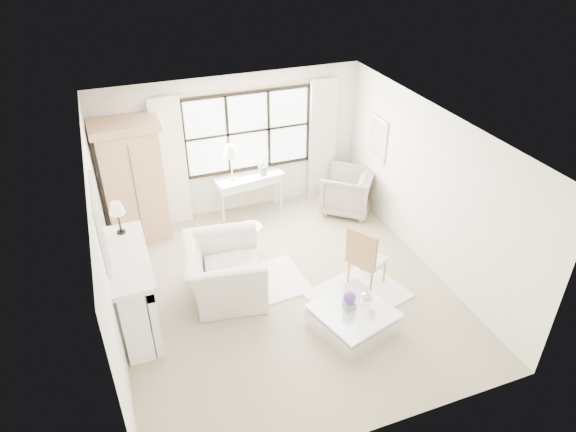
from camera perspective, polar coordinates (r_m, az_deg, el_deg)
name	(u,v)px	position (r m, az deg, el deg)	size (l,w,h in m)	color
floor	(284,290)	(8.27, -0.46, -8.21)	(5.50, 5.50, 0.00)	tan
ceiling	(283,132)	(6.85, -0.56, 9.34)	(5.50, 5.50, 0.00)	white
wall_back	(233,146)	(9.80, -6.10, 7.77)	(5.00, 5.00, 0.00)	silver
wall_front	(375,351)	(5.54, 9.68, -14.57)	(5.00, 5.00, 0.00)	silver
wall_left	(105,254)	(7.16, -19.68, -3.99)	(5.50, 5.50, 0.00)	white
wall_right	(430,189)	(8.54, 15.47, 2.88)	(5.50, 5.50, 0.00)	silver
window_pane	(248,132)	(9.76, -4.43, 9.34)	(2.40, 0.02, 1.50)	white
window_frame	(248,132)	(9.75, -4.42, 9.32)	(2.50, 0.04, 1.50)	black
curtain_rod	(247,87)	(9.41, -4.55, 14.10)	(0.04, 0.04, 3.30)	#AA873B
curtain_left	(171,163)	(9.57, -12.87, 5.73)	(0.55, 0.10, 2.47)	white
curtain_right	(323,140)	(10.31, 3.87, 8.43)	(0.55, 0.10, 2.47)	beige
fireplace	(131,291)	(7.57, -17.02, -8.00)	(0.58, 1.66, 1.26)	white
mirror_frame	(100,222)	(6.90, -20.16, -0.64)	(0.05, 1.15, 0.95)	white
mirror_glass	(103,222)	(6.90, -19.91, -0.59)	(0.02, 1.00, 0.80)	#B7BCC2
art_frame	(377,138)	(9.71, 9.89, 8.50)	(0.04, 0.62, 0.82)	white
art_canvas	(376,138)	(9.70, 9.79, 8.49)	(0.01, 0.52, 0.72)	beige
mantel_lamp	(117,209)	(7.49, -18.51, 0.71)	(0.22, 0.22, 0.51)	black
armoire	(133,181)	(9.31, -16.82, 3.69)	(1.14, 0.73, 2.24)	tan
console_table	(250,194)	(10.04, -4.25, 2.42)	(1.35, 0.63, 0.80)	silver
console_lamp	(231,152)	(9.55, -6.39, 7.12)	(0.28, 0.28, 0.69)	gold
orchid_plant	(264,164)	(9.82, -2.68, 5.81)	(0.24, 0.19, 0.43)	#59714B
side_table	(251,235)	(8.96, -4.13, -2.09)	(0.40, 0.40, 0.51)	white
rug_left	(258,284)	(8.37, -3.32, -7.58)	(1.50, 1.06, 0.03)	white
rug_right	(358,295)	(8.24, 7.76, -8.64)	(1.43, 1.08, 0.03)	white
club_armchair	(224,271)	(8.00, -7.09, -6.08)	(1.34, 1.17, 0.87)	beige
wingback_chair	(347,191)	(10.14, 6.62, 2.74)	(0.91, 0.94, 0.85)	gray
french_chair	(366,268)	(8.30, 8.68, -5.75)	(0.66, 0.66, 1.08)	#AC7D48
coffee_table	(353,320)	(7.55, 7.21, -11.39)	(1.24, 1.24, 0.38)	white
planter_box	(349,305)	(7.39, 6.80, -9.84)	(0.15, 0.15, 0.11)	gray
planter_flowers	(350,298)	(7.29, 6.87, -8.99)	(0.18, 0.18, 0.18)	#573078
pillar_candle	(372,310)	(7.35, 9.27, -10.30)	(0.10, 0.10, 0.12)	silver
coffee_vase	(366,295)	(7.58, 8.68, -8.62)	(0.14, 0.14, 0.14)	silver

